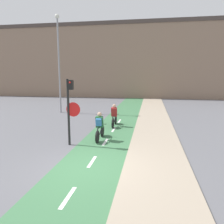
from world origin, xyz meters
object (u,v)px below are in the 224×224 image
object	(u,v)px
street_lamp_far	(59,55)
cyclist_far	(114,116)
cyclist_near	(100,127)
traffic_light_pole	(70,105)

from	to	relation	value
street_lamp_far	cyclist_far	size ratio (longest dim) A/B	4.71
cyclist_near	cyclist_far	world-z (taller)	cyclist_near
cyclist_near	traffic_light_pole	bearing A→B (deg)	-140.14
cyclist_near	street_lamp_far	bearing A→B (deg)	125.18
traffic_light_pole	cyclist_near	world-z (taller)	traffic_light_pole
traffic_light_pole	cyclist_near	size ratio (longest dim) A/B	1.77
traffic_light_pole	cyclist_far	xyz separation A→B (m)	(1.41, 4.08, -1.28)
cyclist_far	cyclist_near	bearing A→B (deg)	-94.45
traffic_light_pole	cyclist_near	distance (m)	1.96
traffic_light_pole	cyclist_near	xyz separation A→B (m)	(1.17, 0.98, -1.23)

